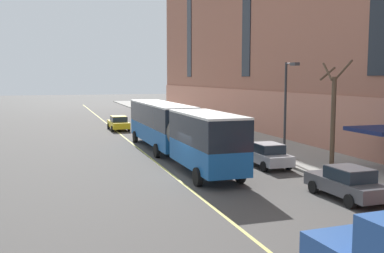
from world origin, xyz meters
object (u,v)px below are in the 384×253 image
Objects in this scene: parked_car_darkgray_5 at (185,126)px; parked_car_darkgray_7 at (347,183)px; parked_car_champagne_2 at (205,133)px; parked_car_green_6 at (156,115)px; street_lamp at (287,100)px; city_bus at (174,128)px; parked_car_silver_3 at (267,155)px; parked_car_red_1 at (169,120)px; taxi_cab at (118,123)px; street_tree_mid_block at (333,114)px.

parked_car_darkgray_7 is (0.01, -26.38, 0.00)m from parked_car_darkgray_5.
parked_car_green_6 is at bearing 89.62° from parked_car_champagne_2.
city_bus is at bearing 147.51° from street_lamp.
parked_car_champagne_2 is 0.73× the size of street_lamp.
parked_car_green_6 is (0.09, 31.82, 0.00)m from parked_car_silver_3.
parked_car_darkgray_7 is at bearing -89.98° from parked_car_darkgray_5.
street_lamp reaches higher than parked_car_silver_3.
street_lamp reaches higher than parked_car_red_1.
parked_car_red_1 is 0.98× the size of taxi_cab.
parked_car_darkgray_5 and parked_car_green_6 have the same top height.
city_bus is 4.53× the size of parked_car_red_1.
parked_car_green_6 is at bearing 89.84° from parked_car_darkgray_5.
parked_car_red_1 is 0.69× the size of street_lamp.
taxi_cab is (-6.16, -8.63, 0.00)m from parked_car_green_6.
parked_car_silver_3 is at bearing -89.80° from parked_car_champagne_2.
parked_car_green_6 is 10.60m from taxi_cab.
street_tree_mid_block is (4.03, -32.85, 2.63)m from parked_car_green_6.
parked_car_darkgray_7 is 31.84m from taxi_cab.
taxi_cab is at bearing 104.65° from parked_car_silver_3.
street_lamp is (1.94, -10.92, 3.42)m from parked_car_champagne_2.
parked_car_champagne_2 is at bearing 55.13° from city_bus.
taxi_cab is at bearing -160.17° from parked_car_red_1.
parked_car_champagne_2 is at bearing 90.30° from parked_car_darkgray_7.
street_lamp is at bearing 25.68° from parked_car_silver_3.
parked_car_red_1 and parked_car_champagne_2 have the same top height.
parked_car_darkgray_7 is 8.53m from street_tree_mid_block.
city_bus is 10.84m from street_tree_mid_block.
parked_car_champagne_2 is at bearing 100.06° from street_lamp.
city_bus is 7.10m from parked_car_silver_3.
parked_car_darkgray_5 is (0.10, 6.49, -0.00)m from parked_car_champagne_2.
street_tree_mid_block is at bearing -67.19° from taxi_cab.
street_tree_mid_block reaches higher than parked_car_green_6.
parked_car_darkgray_5 is at bearing 89.16° from parked_car_champagne_2.
taxi_cab is (-6.12, 4.87, 0.00)m from parked_car_darkgray_5.
parked_car_darkgray_5 is (4.77, 13.20, -1.36)m from city_bus.
parked_car_green_6 is (0.13, 19.99, -0.00)m from parked_car_champagne_2.
parked_car_champagne_2 is 1.04× the size of taxi_cab.
parked_car_red_1 is at bearing 89.12° from parked_car_champagne_2.
street_lamp reaches higher than parked_car_darkgray_5.
parked_car_darkgray_7 is 0.68× the size of street_lamp.
parked_car_darkgray_5 is 0.93× the size of parked_car_green_6.
city_bus reaches higher than parked_car_silver_3.
parked_car_darkgray_5 is at bearing 101.87° from street_tree_mid_block.
street_tree_mid_block is at bearing -34.84° from city_bus.
street_tree_mid_block is at bearing -41.08° from street_lamp.
parked_car_red_1 is at bearing 94.03° from street_lamp.
city_bus is 4.83× the size of parked_car_silver_3.
parked_car_red_1 is 33.50m from parked_car_darkgray_7.
parked_car_darkgray_7 is (-0.03, -39.87, -0.00)m from parked_car_green_6.
street_tree_mid_block is at bearing -72.07° from parked_car_champagne_2.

